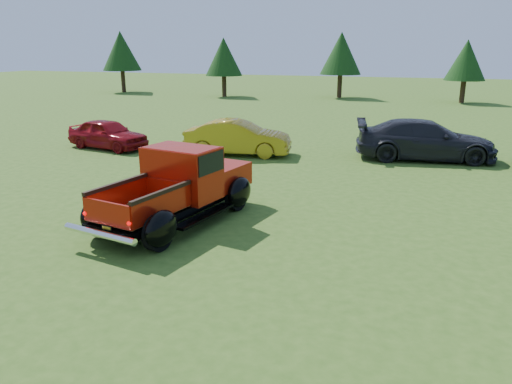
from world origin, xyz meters
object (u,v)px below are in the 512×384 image
Objects in this scene: tree_west at (224,57)px; show_car_grey at (425,140)px; tree_far_west at (121,51)px; show_car_red at (108,134)px; show_car_yellow at (238,138)px; tree_mid_right at (466,60)px; pickup_truck at (183,185)px; tree_mid_left at (341,53)px.

show_car_grey is (15.50, -19.48, -2.40)m from tree_west.
show_car_grey is at bearing -51.50° from tree_west.
tree_far_west reaches higher than show_car_grey.
show_car_yellow reaches higher than show_car_red.
tree_mid_right is (18.00, 1.00, -0.14)m from tree_west.
show_car_grey is at bearing -38.77° from tree_far_west.
tree_far_west is 32.83m from show_car_grey.
pickup_truck is at bearing -123.67° from show_car_red.
pickup_truck is (20.09, -29.00, -2.70)m from tree_far_west.
show_car_yellow is (-9.16, -21.86, -2.32)m from tree_mid_right.
pickup_truck is at bearing -105.25° from tree_mid_right.
show_car_grey is (-2.50, -20.48, -2.26)m from tree_mid_right.
show_car_yellow is at bearing -49.25° from tree_far_west.
show_car_yellow is at bearing 111.36° from pickup_truck.
show_car_grey is at bearing -73.17° from tree_mid_left.
tree_mid_left is at bearing -1.63° from show_car_red.
tree_west is 0.94× the size of pickup_truck.
tree_west is 1.17× the size of show_car_yellow.
tree_far_west is 1.04× the size of tree_mid_left.
tree_mid_right is at bearing 3.18° from tree_west.
tree_far_west reaches higher than tree_mid_right.
tree_west is at bearing 121.24° from pickup_truck.
tree_west reaches higher than show_car_grey.
show_car_yellow is (-1.25, 7.14, -0.17)m from pickup_truck.
show_car_yellow is at bearing -112.73° from tree_mid_right.
tree_mid_left is at bearing 173.66° from tree_mid_right.
tree_mid_left is at bearing 8.56° from show_car_grey.
tree_west is at bearing 20.95° from show_car_red.
pickup_truck is at bearing 139.31° from show_car_grey.
show_car_grey reaches higher than show_car_red.
show_car_red is at bearing -58.85° from tree_far_west.
tree_mid_right is at bearing -6.34° from tree_mid_left.
tree_far_west reaches higher than show_car_yellow.
show_car_red is (-6.59, 6.66, -0.23)m from pickup_truck.
tree_far_west is 1.18× the size of tree_mid_right.
pickup_truck reaches higher than show_car_red.
tree_west is at bearing -5.71° from tree_far_west.
show_car_red is at bearing -122.99° from tree_mid_right.
tree_mid_right is 20.76m from show_car_grey.
tree_far_west is 1.07× the size of pickup_truck.
show_car_grey is (6.50, -21.48, -2.67)m from tree_mid_left.
tree_far_west is at bearing 32.19° from show_car_yellow.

